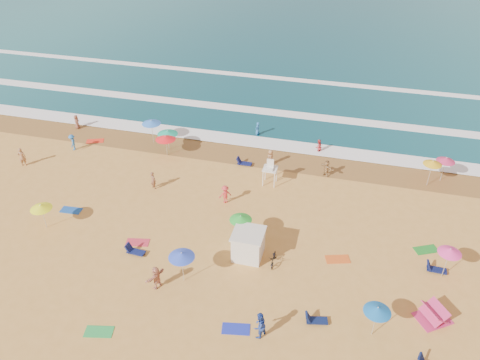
# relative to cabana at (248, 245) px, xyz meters

# --- Properties ---
(ground) EXTENTS (220.00, 220.00, 0.00)m
(ground) POSITION_rel_cabana_xyz_m (-5.17, 1.03, -1.00)
(ground) COLOR gold
(ground) RESTS_ON ground
(wet_sand) EXTENTS (220.00, 220.00, 0.00)m
(wet_sand) POSITION_rel_cabana_xyz_m (-5.17, 13.53, -0.99)
(wet_sand) COLOR olive
(wet_sand) RESTS_ON ground
(surf_foam) EXTENTS (200.00, 18.70, 0.05)m
(surf_foam) POSITION_rel_cabana_xyz_m (-5.17, 22.35, -0.90)
(surf_foam) COLOR white
(surf_foam) RESTS_ON ground
(cabana) EXTENTS (2.00, 2.00, 2.00)m
(cabana) POSITION_rel_cabana_xyz_m (0.00, 0.00, 0.00)
(cabana) COLOR silver
(cabana) RESTS_ON ground
(cabana_roof) EXTENTS (2.20, 2.20, 0.12)m
(cabana_roof) POSITION_rel_cabana_xyz_m (0.00, 0.00, 1.06)
(cabana_roof) COLOR silver
(cabana_roof) RESTS_ON cabana
(bicycle) EXTENTS (0.63, 1.68, 0.87)m
(bicycle) POSITION_rel_cabana_xyz_m (1.90, -0.30, -0.56)
(bicycle) COLOR black
(bicycle) RESTS_ON ground
(lifeguard_stand) EXTENTS (1.20, 1.20, 2.10)m
(lifeguard_stand) POSITION_rel_cabana_xyz_m (-0.33, 9.28, 0.05)
(lifeguard_stand) COLOR white
(lifeguard_stand) RESTS_ON ground
(beach_umbrellas) EXTENTS (65.09, 30.03, 0.81)m
(beach_umbrellas) POSITION_rel_cabana_xyz_m (-5.70, 2.86, 1.15)
(beach_umbrellas) COLOR yellow
(beach_umbrellas) RESTS_ON ground
(loungers) EXTENTS (45.67, 23.48, 0.34)m
(loungers) POSITION_rel_cabana_xyz_m (-0.03, -2.45, -0.83)
(loungers) COLOR #101753
(loungers) RESTS_ON ground
(towels) EXTENTS (45.18, 22.20, 0.03)m
(towels) POSITION_rel_cabana_xyz_m (-3.11, -0.86, -0.98)
(towels) COLOR red
(towels) RESTS_ON ground
(beachgoers) EXTENTS (55.58, 27.10, 2.13)m
(beachgoers) POSITION_rel_cabana_xyz_m (-7.25, 5.04, -0.21)
(beachgoers) COLOR #A67D4C
(beachgoers) RESTS_ON ground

